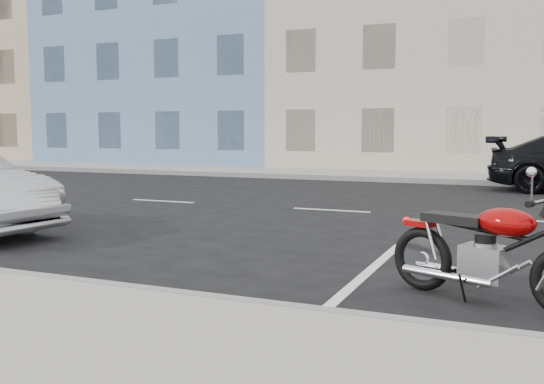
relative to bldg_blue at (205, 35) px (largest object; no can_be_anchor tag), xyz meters
The scene contains 6 objects.
ground 22.45m from the bldg_blue, 49.34° to the right, with size 120.00×120.00×0.00m, color black.
sidewalk_far 13.42m from the bldg_blue, 40.18° to the right, with size 80.00×3.40×0.15m, color gray.
curb_far 14.45m from the bldg_blue, 45.94° to the right, with size 80.00×0.12×0.16m, color gray.
bldg_far_west 12.01m from the bldg_blue, behind, with size 12.00×12.00×12.00m, color tan.
bldg_blue is the anchor object (origin of this frame).
bldg_cream 12.02m from the bldg_blue, ahead, with size 12.00×12.00×11.50m, color #BAB19A.
Camera 1 is at (1.64, -11.61, 1.61)m, focal length 40.00 mm.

